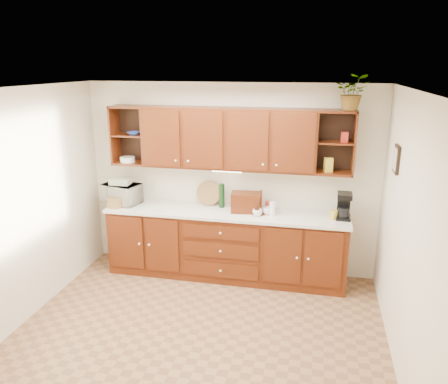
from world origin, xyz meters
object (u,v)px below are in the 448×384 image
at_px(coffee_maker, 344,206).
at_px(bread_box, 246,202).
at_px(potted_plant, 353,92).
at_px(microwave, 121,194).

bearing_deg(coffee_maker, bread_box, -177.59).
relative_size(bread_box, coffee_maker, 1.11).
distance_m(coffee_maker, potted_plant, 1.40).
relative_size(microwave, coffee_maker, 1.49).
relative_size(coffee_maker, potted_plant, 0.79).
distance_m(bread_box, potted_plant, 1.90).
relative_size(bread_box, potted_plant, 0.87).
height_order(bread_box, potted_plant, potted_plant).
xyz_separation_m(microwave, potted_plant, (3.02, 0.05, 1.42)).
height_order(microwave, coffee_maker, coffee_maker).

